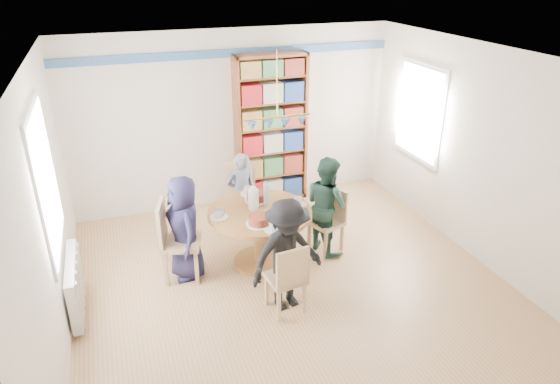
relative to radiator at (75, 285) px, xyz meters
name	(u,v)px	position (x,y,z in m)	size (l,w,h in m)	color
ground	(291,283)	(2.42, -0.30, -0.35)	(5.00, 5.00, 0.00)	tan
room_shell	(247,135)	(2.16, 0.57, 1.30)	(5.00, 5.00, 5.00)	white
radiator	(75,285)	(0.00, 0.00, 0.00)	(0.12, 1.00, 0.60)	silver
dining_table	(260,224)	(2.21, 0.27, 0.21)	(1.30, 1.30, 0.75)	olive
chair_left	(173,237)	(1.13, 0.31, 0.21)	(0.55, 0.55, 1.02)	tan
chair_right	(330,217)	(3.19, 0.30, 0.13)	(0.49, 0.49, 0.87)	tan
chair_far	(241,193)	(2.24, 1.28, 0.19)	(0.51, 0.51, 0.98)	tan
chair_near	(288,277)	(2.19, -0.80, 0.13)	(0.42, 0.42, 0.86)	tan
person_left	(185,228)	(1.28, 0.31, 0.31)	(0.65, 0.42, 1.32)	#1A1835
person_right	(327,205)	(3.14, 0.30, 0.31)	(0.64, 0.50, 1.33)	#1C392D
person_far	(241,193)	(2.21, 1.16, 0.25)	(0.44, 0.29, 1.20)	gray
person_near	(287,255)	(2.22, -0.68, 0.31)	(0.86, 0.49, 1.33)	black
bookshelf	(271,131)	(2.95, 2.04, 0.80)	(1.11, 0.33, 2.34)	brown
tableware	(257,205)	(2.18, 0.30, 0.47)	(1.24, 1.24, 0.33)	white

